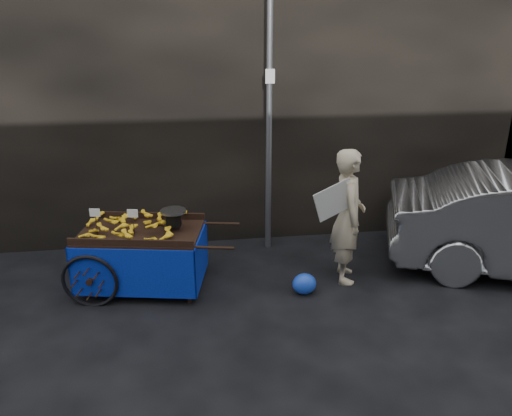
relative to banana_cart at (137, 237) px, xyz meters
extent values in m
plane|color=black|center=(1.43, -0.38, -0.66)|extent=(80.00, 80.00, 0.00)
cube|color=black|center=(0.43, 2.22, 1.84)|extent=(11.00, 2.00, 5.00)
cylinder|color=slate|center=(1.73, 0.92, 1.34)|extent=(0.08, 0.08, 4.00)
cube|color=white|center=(1.73, 0.87, 1.74)|extent=(0.12, 0.02, 0.18)
cube|color=black|center=(0.04, -0.01, 0.05)|extent=(1.55, 1.13, 0.05)
cube|color=black|center=(0.12, 0.40, 0.11)|extent=(1.39, 0.30, 0.09)
cube|color=black|center=(-0.03, -0.42, 0.11)|extent=(1.39, 0.30, 0.09)
cube|color=black|center=(0.58, -0.47, -0.31)|extent=(0.05, 0.05, 0.70)
cube|color=black|center=(0.72, 0.22, -0.31)|extent=(0.05, 0.05, 0.70)
cylinder|color=black|center=(0.88, -0.53, 0.05)|extent=(0.44, 0.12, 0.04)
cylinder|color=black|center=(1.02, 0.16, 0.05)|extent=(0.44, 0.12, 0.04)
torus|color=black|center=(-0.52, -0.38, -0.35)|extent=(0.66, 0.17, 0.66)
torus|color=black|center=(-0.34, 0.55, -0.35)|extent=(0.66, 0.17, 0.66)
cylinder|color=black|center=(-0.43, 0.08, -0.35)|extent=(0.23, 0.98, 0.04)
cube|color=navy|center=(-0.04, -0.45, -0.25)|extent=(1.42, 0.29, 0.60)
cube|color=navy|center=(0.13, 0.43, -0.25)|extent=(1.42, 0.29, 0.60)
cube|color=navy|center=(-0.66, 0.13, -0.25)|extent=(0.19, 0.90, 0.60)
cube|color=navy|center=(0.74, -0.15, -0.25)|extent=(0.19, 0.90, 0.60)
cube|color=black|center=(0.44, -0.04, 0.20)|extent=(0.18, 0.15, 0.14)
cylinder|color=silver|center=(0.44, -0.04, 0.32)|extent=(0.35, 0.35, 0.03)
cube|color=white|center=(-0.45, -0.01, 0.34)|extent=(0.12, 0.03, 0.10)
cube|color=white|center=(-0.02, -0.10, 0.34)|extent=(0.12, 0.03, 0.10)
imported|color=tan|center=(2.54, -0.15, 0.18)|extent=(0.50, 0.67, 1.68)
cube|color=silver|center=(2.30, -0.34, 0.47)|extent=(0.57, 0.17, 0.50)
ellipsoid|color=blue|center=(1.94, -0.47, -0.53)|extent=(0.29, 0.23, 0.26)
camera|label=1|loc=(0.64, -5.56, 2.40)|focal=35.00mm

